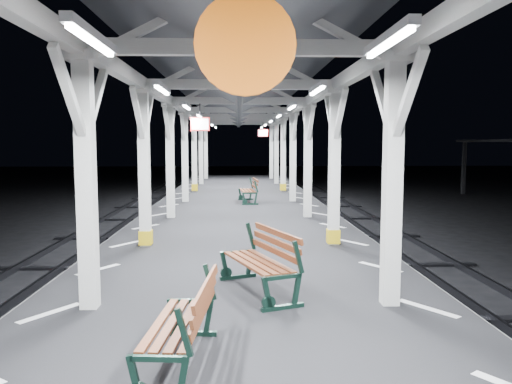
{
  "coord_description": "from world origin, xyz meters",
  "views": [
    {
      "loc": [
        -0.04,
        -8.49,
        3.17
      ],
      "look_at": [
        0.32,
        1.38,
        2.2
      ],
      "focal_mm": 35.0,
      "sensor_mm": 36.0,
      "label": 1
    }
  ],
  "objects": [
    {
      "name": "hazard_stripes_right",
      "position": [
        2.45,
        0.0,
        1.0
      ],
      "size": [
        1.0,
        48.0,
        0.01
      ],
      "primitive_type": "cube",
      "color": "silver",
      "rests_on": "platform"
    },
    {
      "name": "canopy",
      "position": [
        0.0,
        -0.02,
        4.56
      ],
      "size": [
        5.4,
        49.0,
        4.65
      ],
      "color": "silver",
      "rests_on": "platform"
    },
    {
      "name": "ground",
      "position": [
        0.0,
        0.0,
        0.0
      ],
      "size": [
        120.0,
        120.0,
        0.0
      ],
      "primitive_type": "plane",
      "color": "black",
      "rests_on": "ground"
    },
    {
      "name": "hazard_stripes_left",
      "position": [
        -2.45,
        0.0,
        1.0
      ],
      "size": [
        1.0,
        48.0,
        0.01
      ],
      "primitive_type": "cube",
      "color": "silver",
      "rests_on": "platform"
    },
    {
      "name": "bench_mid",
      "position": [
        0.34,
        -1.38,
        1.49
      ],
      "size": [
        1.17,
        1.79,
        0.91
      ],
      "rotation": [
        0.0,
        0.0,
        0.37
      ],
      "color": "black",
      "rests_on": "platform"
    },
    {
      "name": "bench_near",
      "position": [
        -0.54,
        -3.78,
        1.45
      ],
      "size": [
        0.71,
        1.6,
        0.84
      ],
      "rotation": [
        0.0,
        0.0,
        -0.09
      ],
      "color": "black",
      "rests_on": "platform"
    },
    {
      "name": "bench_far",
      "position": [
        0.41,
        9.71,
        1.46
      ],
      "size": [
        0.74,
        1.65,
        0.87
      ],
      "rotation": [
        0.0,
        0.0,
        0.09
      ],
      "color": "black",
      "rests_on": "platform"
    },
    {
      "name": "platform",
      "position": [
        0.0,
        0.0,
        0.5
      ],
      "size": [
        6.0,
        50.0,
        1.0
      ],
      "primitive_type": "cube",
      "color": "black",
      "rests_on": "ground"
    }
  ]
}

